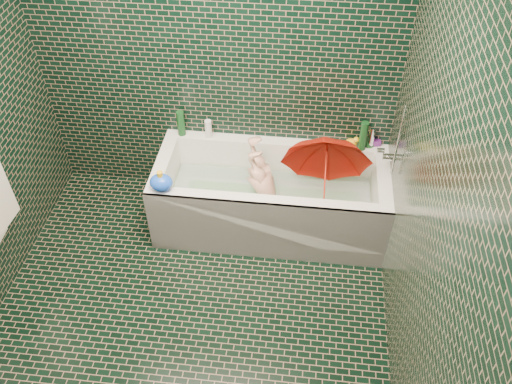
# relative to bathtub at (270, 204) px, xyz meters

# --- Properties ---
(floor) EXTENTS (2.80, 2.80, 0.00)m
(floor) POSITION_rel_bathtub_xyz_m (-0.45, -1.01, -0.21)
(floor) COLOR black
(floor) RESTS_ON ground
(wall_back) EXTENTS (2.80, 0.00, 2.80)m
(wall_back) POSITION_rel_bathtub_xyz_m (-0.45, 0.39, 1.04)
(wall_back) COLOR black
(wall_back) RESTS_ON floor
(wall_right) EXTENTS (0.00, 2.80, 2.80)m
(wall_right) POSITION_rel_bathtub_xyz_m (0.85, -1.01, 1.04)
(wall_right) COLOR black
(wall_right) RESTS_ON floor
(bathtub) EXTENTS (1.70, 0.75, 0.55)m
(bathtub) POSITION_rel_bathtub_xyz_m (0.00, 0.00, 0.00)
(bathtub) COLOR white
(bathtub) RESTS_ON floor
(bath_mat) EXTENTS (1.35, 0.47, 0.01)m
(bath_mat) POSITION_rel_bathtub_xyz_m (0.00, 0.02, -0.06)
(bath_mat) COLOR green
(bath_mat) RESTS_ON bathtub
(water) EXTENTS (1.48, 0.53, 0.00)m
(water) POSITION_rel_bathtub_xyz_m (0.00, 0.02, 0.09)
(water) COLOR silver
(water) RESTS_ON bathtub
(faucet) EXTENTS (0.18, 0.19, 0.55)m
(faucet) POSITION_rel_bathtub_xyz_m (0.81, 0.01, 0.56)
(faucet) COLOR silver
(faucet) RESTS_ON wall_right
(child) EXTENTS (0.93, 0.38, 0.41)m
(child) POSITION_rel_bathtub_xyz_m (-0.03, 0.02, 0.10)
(child) COLOR #E7AA90
(child) RESTS_ON bathtub
(umbrella) EXTENTS (0.81, 0.89, 0.97)m
(umbrella) POSITION_rel_bathtub_xyz_m (0.38, -0.02, 0.35)
(umbrella) COLOR red
(umbrella) RESTS_ON bathtub
(soap_bottle_a) EXTENTS (0.12, 0.12, 0.27)m
(soap_bottle_a) POSITION_rel_bathtub_xyz_m (0.68, 0.34, 0.34)
(soap_bottle_a) COLOR white
(soap_bottle_a) RESTS_ON bathtub
(soap_bottle_b) EXTENTS (0.11, 0.11, 0.21)m
(soap_bottle_b) POSITION_rel_bathtub_xyz_m (0.75, 0.35, 0.34)
(soap_bottle_b) COLOR #5D1F76
(soap_bottle_b) RESTS_ON bathtub
(soap_bottle_c) EXTENTS (0.17, 0.17, 0.17)m
(soap_bottle_c) POSITION_rel_bathtub_xyz_m (0.67, 0.34, 0.34)
(soap_bottle_c) COLOR #12401A
(soap_bottle_c) RESTS_ON bathtub
(bottle_right_tall) EXTENTS (0.07, 0.07, 0.24)m
(bottle_right_tall) POSITION_rel_bathtub_xyz_m (0.65, 0.32, 0.46)
(bottle_right_tall) COLOR #12401A
(bottle_right_tall) RESTS_ON bathtub
(bottle_right_pump) EXTENTS (0.07, 0.07, 0.17)m
(bottle_right_pump) POSITION_rel_bathtub_xyz_m (0.71, 0.36, 0.42)
(bottle_right_pump) COLOR silver
(bottle_right_pump) RESTS_ON bathtub
(bottle_left_tall) EXTENTS (0.08, 0.08, 0.20)m
(bottle_left_tall) POSITION_rel_bathtub_xyz_m (-0.72, 0.34, 0.44)
(bottle_left_tall) COLOR #12401A
(bottle_left_tall) RESTS_ON bathtub
(bottle_left_short) EXTENTS (0.06, 0.06, 0.15)m
(bottle_left_short) POSITION_rel_bathtub_xyz_m (-0.51, 0.33, 0.41)
(bottle_left_short) COLOR white
(bottle_left_short) RESTS_ON bathtub
(rubber_duck) EXTENTS (0.12, 0.10, 0.09)m
(rubber_duck) POSITION_rel_bathtub_xyz_m (0.57, 0.34, 0.38)
(rubber_duck) COLOR yellow
(rubber_duck) RESTS_ON bathtub
(bath_toy) EXTENTS (0.17, 0.15, 0.16)m
(bath_toy) POSITION_rel_bathtub_xyz_m (-0.73, -0.29, 0.41)
(bath_toy) COLOR blue
(bath_toy) RESTS_ON bathtub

